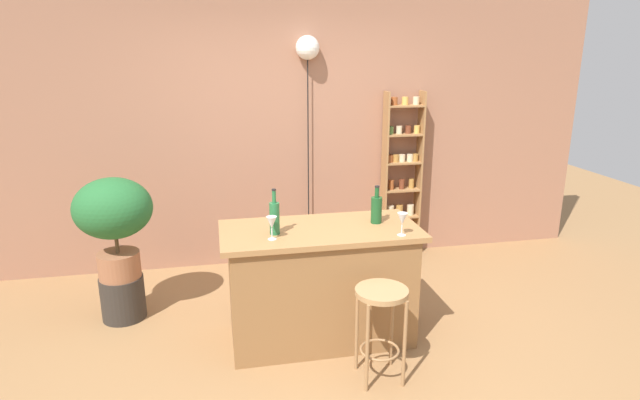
# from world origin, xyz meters

# --- Properties ---
(ground) EXTENTS (12.00, 12.00, 0.00)m
(ground) POSITION_xyz_m (0.00, 0.00, 0.00)
(ground) COLOR olive
(back_wall) EXTENTS (6.40, 0.10, 2.80)m
(back_wall) POSITION_xyz_m (0.00, 1.95, 1.40)
(back_wall) COLOR #9E6B51
(back_wall) RESTS_ON ground
(kitchen_counter) EXTENTS (1.45, 0.69, 0.88)m
(kitchen_counter) POSITION_xyz_m (0.00, 0.30, 0.45)
(kitchen_counter) COLOR olive
(kitchen_counter) RESTS_ON ground
(bar_stool) EXTENTS (0.35, 0.35, 0.65)m
(bar_stool) POSITION_xyz_m (0.28, -0.30, 0.49)
(bar_stool) COLOR #997047
(bar_stool) RESTS_ON ground
(spice_shelf) EXTENTS (0.40, 0.17, 1.74)m
(spice_shelf) POSITION_xyz_m (1.17, 1.79, 0.86)
(spice_shelf) COLOR #9E7042
(spice_shelf) RESTS_ON ground
(plant_stool) EXTENTS (0.35, 0.35, 0.36)m
(plant_stool) POSITION_xyz_m (-1.53, 0.92, 0.18)
(plant_stool) COLOR #2D2823
(plant_stool) RESTS_ON ground
(potted_plant) EXTENTS (0.60, 0.54, 0.83)m
(potted_plant) POSITION_xyz_m (-1.53, 0.92, 0.89)
(potted_plant) COLOR #935B3D
(potted_plant) RESTS_ON plant_stool
(bottle_wine_red) EXTENTS (0.08, 0.08, 0.29)m
(bottle_wine_red) POSITION_xyz_m (0.44, 0.34, 0.99)
(bottle_wine_red) COLOR #194C23
(bottle_wine_red) RESTS_ON kitchen_counter
(bottle_olive_oil) EXTENTS (0.07, 0.07, 0.33)m
(bottle_olive_oil) POSITION_xyz_m (-0.34, 0.25, 1.01)
(bottle_olive_oil) COLOR #236638
(bottle_olive_oil) RESTS_ON kitchen_counter
(wine_glass_left) EXTENTS (0.07, 0.07, 0.16)m
(wine_glass_left) POSITION_xyz_m (0.53, 0.04, 1.00)
(wine_glass_left) COLOR silver
(wine_glass_left) RESTS_ON kitchen_counter
(wine_glass_center) EXTENTS (0.07, 0.07, 0.16)m
(wine_glass_center) POSITION_xyz_m (-0.37, 0.14, 1.00)
(wine_glass_center) COLOR silver
(wine_glass_center) RESTS_ON kitchen_counter
(pendant_globe_light) EXTENTS (0.23, 0.23, 2.27)m
(pendant_globe_light) POSITION_xyz_m (0.19, 1.84, 2.13)
(pendant_globe_light) COLOR black
(pendant_globe_light) RESTS_ON ground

